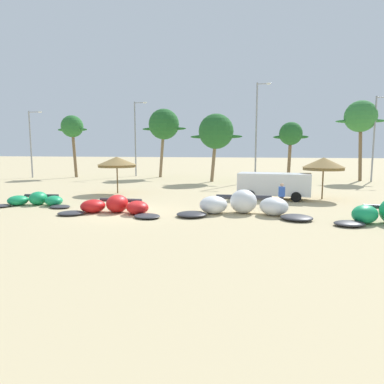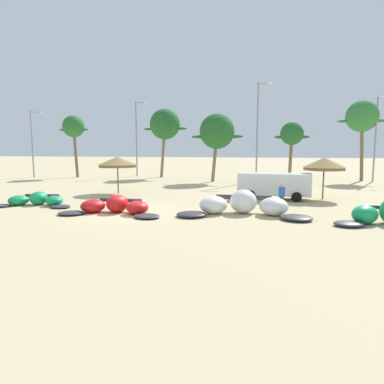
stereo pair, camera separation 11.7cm
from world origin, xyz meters
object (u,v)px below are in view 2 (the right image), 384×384
Objects in this scene: beach_umbrella_middle at (324,164)px; lamppost_west at (33,140)px; kite_left at (37,200)px; lamppost_east_center at (258,128)px; palm_center_right at (362,117)px; kite_center at (243,205)px; palm_left_of_gap at (217,132)px; palm_left at (165,125)px; lamppost_west_center at (137,135)px; parked_van at (273,184)px; palm_center_left at (292,135)px; kite_left_of_center at (115,206)px; beach_umbrella_near_van at (117,162)px; palm_leftmost at (74,127)px; lamppost_east at (377,134)px; person_near_kites at (282,197)px.

lamppost_west is at bearing 160.17° from beach_umbrella_middle.
lamppost_east_center is (13.01, 19.55, 5.50)m from kite_left.
lamppost_west is 0.77× the size of lamppost_east_center.
lamppost_west is at bearing -173.86° from palm_center_right.
palm_left_of_gap is (-4.25, 18.28, 4.89)m from kite_center.
lamppost_west_center is at bearing 164.94° from palm_left.
lamppost_west reaches higher than parked_van.
palm_center_left reaches higher than kite_left.
lamppost_east_center reaches higher than parked_van.
lamppost_west is (-20.39, 19.93, 4.26)m from kite_left_of_center.
lamppost_west_center is at bearing 106.70° from beach_umbrella_near_van.
beach_umbrella_middle is 0.38× the size of palm_leftmost.
beach_umbrella_middle is 26.85m from lamppost_west_center.
beach_umbrella_middle is 0.28× the size of lamppost_east_center.
parked_van is 0.78× the size of palm_center_left.
palm_left is (-13.10, 16.46, 5.47)m from parked_van.
lamppost_east_center reaches higher than lamppost_east.
kite_center is at bearing -90.15° from lamppost_east_center.
beach_umbrella_middle is 23.21m from palm_left.
kite_center is 2.50m from person_near_kites.
lamppost_east is at bearing 50.01° from kite_left_of_center.
kite_left_of_center is at bearing -108.50° from lamppost_east_center.
beach_umbrella_middle is at bearing -68.29° from lamppost_east_center.
lamppost_west_center is 0.91× the size of lamppost_east_center.
lamppost_east is at bearing 60.32° from kite_center.
palm_leftmost is 11.46m from palm_left.
kite_left is at bearing -157.14° from parked_van.
kite_left_of_center is at bearing -97.85° from palm_left_of_gap.
person_near_kites is 0.15× the size of lamppost_east_center.
person_near_kites is (-3.03, -5.62, -1.69)m from beach_umbrella_middle.
kite_left_of_center is at bearing -44.34° from lamppost_west.
lamppost_west is (-31.04, -2.75, -0.51)m from palm_center_left.
parked_van is at bearing -119.91° from palm_center_right.
palm_center_left reaches higher than kite_center.
palm_left_of_gap is at bearing 129.64° from beach_umbrella_middle.
lamppost_east_center reaches higher than beach_umbrella_middle.
palm_center_right is at bearing -2.14° from lamppost_west_center.
person_near_kites is 0.20× the size of lamppost_west.
kite_center is 6.49m from parked_van.
palm_center_left is 0.80× the size of lamppost_west.
palm_center_right is (9.53, 16.57, 5.95)m from parked_van.
lamppost_west_center is at bearing 134.44° from parked_van.
lamppost_west_center is (7.06, 3.52, -0.87)m from palm_leftmost.
palm_center_right is (33.83, 2.52, 0.82)m from palm_leftmost.
beach_umbrella_middle is at bearing -19.83° from lamppost_west.
lamppost_east_center is at bearing 2.04° from lamppost_west.
beach_umbrella_near_van reaches higher than kite_left_of_center.
palm_left is at bearing 100.74° from kite_left_of_center.
lamppost_west is 39.99m from lamppost_east.
lamppost_east_center is (10.57, 12.85, 3.31)m from beach_umbrella_near_van.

